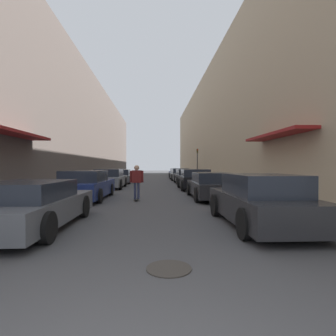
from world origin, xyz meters
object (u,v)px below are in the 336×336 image
parked_car_left_0 (31,205)px  parked_car_right_4 (180,174)px  parked_car_left_1 (86,185)px  parked_car_right_2 (195,180)px  parked_car_left_3 (120,176)px  parked_car_left_2 (110,179)px  parked_car_right_5 (177,173)px  parked_car_right_0 (260,201)px  traffic_light (197,160)px  parked_car_right_3 (186,176)px  parked_car_right_1 (211,186)px  skateboarder (137,179)px  manhole_cover (169,268)px

parked_car_left_0 → parked_car_right_4: size_ratio=0.96×
parked_car_left_1 → parked_car_right_2: size_ratio=1.18×
parked_car_left_3 → parked_car_right_2: size_ratio=1.18×
parked_car_left_2 → parked_car_right_5: parked_car_left_2 is taller
parked_car_right_0 → parked_car_right_2: bearing=90.4°
parked_car_left_2 → traffic_light: (7.85, 9.48, 1.52)m
parked_car_left_2 → parked_car_right_3: (6.00, 4.42, -0.03)m
parked_car_left_2 → parked_car_right_0: (5.97, -12.04, -0.00)m
parked_car_left_0 → parked_car_right_1: 8.20m
parked_car_right_2 → skateboarder: 6.53m
parked_car_left_0 → parked_car_left_1: 5.84m
parked_car_right_2 → parked_car_right_1: bearing=-89.9°
parked_car_left_2 → manhole_cover: 15.20m
parked_car_left_0 → parked_car_right_5: size_ratio=1.14×
parked_car_left_2 → parked_car_right_0: 13.44m
parked_car_right_5 → parked_car_left_2: bearing=-111.6°
skateboarder → parked_car_left_2: bearing=109.2°
parked_car_left_2 → parked_car_right_5: size_ratio=1.15×
parked_car_left_2 → parked_car_right_2: parked_car_left_2 is taller
parked_car_right_2 → parked_car_left_1: bearing=-140.6°
parked_car_left_3 → parked_car_right_5: 11.56m
parked_car_left_3 → traffic_light: (7.80, 3.99, 1.58)m
parked_car_right_0 → parked_car_right_2: parked_car_right_0 is taller
parked_car_left_1 → parked_car_right_4: 17.12m
parked_car_left_2 → parked_car_right_2: (5.90, -1.33, 0.00)m
skateboarder → parked_car_left_3: bearing=100.7°
parked_car_left_2 → parked_car_right_0: size_ratio=1.05×
parked_car_right_1 → parked_car_right_5: size_ratio=1.11×
parked_car_left_0 → parked_car_right_5: (6.00, 27.40, 0.02)m
parked_car_right_1 → parked_car_right_4: 16.09m
parked_car_left_1 → parked_car_right_4: size_ratio=1.02×
manhole_cover → traffic_light: (4.45, 24.28, 2.17)m
parked_car_left_0 → manhole_cover: size_ratio=6.44×
parked_car_left_2 → parked_car_right_4: 11.47m
parked_car_left_2 → parked_car_right_0: bearing=-63.6°
parked_car_left_3 → parked_car_right_5: bearing=58.5°
parked_car_left_1 → parked_car_right_0: (6.03, -5.81, 0.00)m
parked_car_left_1 → parked_car_left_2: (0.06, 6.22, 0.00)m
parked_car_right_2 → manhole_cover: (-2.49, -13.47, -0.65)m
parked_car_right_0 → parked_car_right_4: size_ratio=0.92×
parked_car_right_4 → parked_car_left_3: bearing=-143.8°
parked_car_left_0 → parked_car_left_2: bearing=90.4°
parked_car_left_2 → parked_car_right_1: 8.62m
parked_car_left_3 → parked_car_right_3: bearing=-10.2°
parked_car_left_1 → parked_car_right_4: parked_car_left_1 is taller
parked_car_left_0 → manhole_cover: 4.35m
parked_car_right_3 → parked_car_left_0: bearing=-109.8°
parked_car_left_1 → traffic_light: (7.91, 15.70, 1.53)m
parked_car_right_1 → parked_car_right_2: (-0.01, 4.95, 0.04)m
parked_car_left_0 → manhole_cover: (3.33, -2.74, -0.58)m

